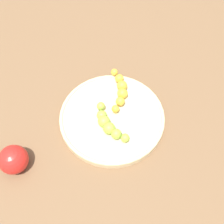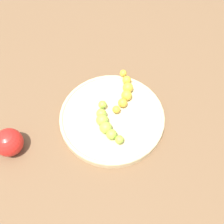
{
  "view_description": "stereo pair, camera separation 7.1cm",
  "coord_description": "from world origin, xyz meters",
  "px_view_note": "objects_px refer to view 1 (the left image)",
  "views": [
    {
      "loc": [
        0.37,
        -0.12,
        0.64
      ],
      "look_at": [
        0.0,
        0.0,
        0.04
      ],
      "focal_mm": 42.54,
      "sensor_mm": 36.0,
      "label": 1
    },
    {
      "loc": [
        0.38,
        -0.05,
        0.64
      ],
      "look_at": [
        0.0,
        0.0,
        0.04
      ],
      "focal_mm": 42.54,
      "sensor_mm": 36.0,
      "label": 2
    }
  ],
  "objects_px": {
    "banana_green": "(108,124)",
    "apple_red": "(14,160)",
    "fruit_bowl": "(112,117)",
    "banana_spotted": "(120,90)"
  },
  "relations": [
    {
      "from": "apple_red",
      "to": "banana_spotted",
      "type": "bearing_deg",
      "value": 111.36
    },
    {
      "from": "banana_spotted",
      "to": "apple_red",
      "type": "xyz_separation_m",
      "value": [
        0.12,
        -0.31,
        0.0
      ]
    },
    {
      "from": "banana_green",
      "to": "fruit_bowl",
      "type": "bearing_deg",
      "value": -138.99
    },
    {
      "from": "banana_green",
      "to": "apple_red",
      "type": "distance_m",
      "value": 0.25
    },
    {
      "from": "fruit_bowl",
      "to": "banana_spotted",
      "type": "xyz_separation_m",
      "value": [
        -0.07,
        0.05,
        0.02
      ]
    },
    {
      "from": "fruit_bowl",
      "to": "banana_spotted",
      "type": "distance_m",
      "value": 0.08
    },
    {
      "from": "banana_green",
      "to": "banana_spotted",
      "type": "bearing_deg",
      "value": -139.58
    },
    {
      "from": "banana_green",
      "to": "apple_red",
      "type": "bearing_deg",
      "value": -9.62
    },
    {
      "from": "banana_spotted",
      "to": "banana_green",
      "type": "bearing_deg",
      "value": -107.17
    },
    {
      "from": "banana_spotted",
      "to": "banana_green",
      "type": "distance_m",
      "value": 0.12
    }
  ]
}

